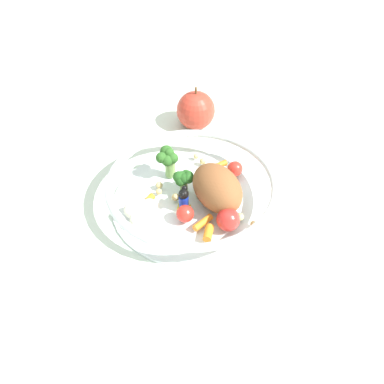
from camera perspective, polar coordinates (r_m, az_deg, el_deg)
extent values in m
plane|color=silver|center=(0.72, 0.22, -0.73)|extent=(2.40, 2.40, 0.00)
cylinder|color=white|center=(0.71, 0.00, -1.28)|extent=(0.24, 0.24, 0.01)
torus|color=white|center=(0.68, 0.00, 1.07)|extent=(0.25, 0.25, 0.01)
ellipsoid|color=brown|center=(0.68, 3.09, 0.47)|extent=(0.10, 0.08, 0.06)
cylinder|color=#7FAD5B|center=(0.71, -1.01, 0.61)|extent=(0.01, 0.01, 0.02)
sphere|color=#23561E|center=(0.70, -1.30, 1.99)|extent=(0.01, 0.01, 0.01)
sphere|color=#23561E|center=(0.70, -1.64, 1.84)|extent=(0.02, 0.02, 0.02)
sphere|color=#23561E|center=(0.70, -1.41, 1.35)|extent=(0.02, 0.02, 0.02)
sphere|color=#23561E|center=(0.69, -0.94, 1.63)|extent=(0.02, 0.02, 0.02)
sphere|color=#23561E|center=(0.69, -0.44, 1.69)|extent=(0.02, 0.02, 0.02)
sphere|color=#23561E|center=(0.70, -0.56, 1.95)|extent=(0.01, 0.01, 0.01)
sphere|color=#23561E|center=(0.70, -0.84, 2.14)|extent=(0.01, 0.01, 0.01)
cylinder|color=#7FAD5B|center=(0.73, -2.96, 2.77)|extent=(0.02, 0.02, 0.03)
sphere|color=#2D6023|center=(0.72, -3.44, 4.77)|extent=(0.02, 0.02, 0.02)
sphere|color=#2D6023|center=(0.71, -3.75, 4.19)|extent=(0.02, 0.02, 0.02)
sphere|color=#2D6023|center=(0.71, -3.02, 3.83)|extent=(0.02, 0.02, 0.02)
sphere|color=#2D6023|center=(0.72, -2.39, 4.11)|extent=(0.02, 0.02, 0.02)
sphere|color=#2D6023|center=(0.72, -2.73, 4.85)|extent=(0.02, 0.02, 0.02)
sphere|color=silver|center=(0.67, -6.44, -1.90)|extent=(0.03, 0.03, 0.03)
sphere|color=silver|center=(0.67, -7.19, -2.16)|extent=(0.03, 0.03, 0.03)
sphere|color=silver|center=(0.67, -6.61, -3.25)|extent=(0.03, 0.03, 0.03)
sphere|color=silver|center=(0.67, -5.97, -2.36)|extent=(0.02, 0.02, 0.02)
sphere|color=silver|center=(0.67, -5.89, -2.37)|extent=(0.03, 0.03, 0.03)
sphere|color=silver|center=(0.67, -5.22, -1.81)|extent=(0.02, 0.02, 0.02)
sphere|color=silver|center=(0.68, -5.98, -1.99)|extent=(0.02, 0.02, 0.02)
cube|color=yellow|center=(0.69, -1.00, -1.91)|extent=(0.02, 0.02, 0.00)
cylinder|color=#1933B2|center=(0.68, -1.01, -1.22)|extent=(0.02, 0.02, 0.02)
sphere|color=black|center=(0.67, -1.03, -0.24)|extent=(0.02, 0.02, 0.02)
sphere|color=black|center=(0.67, -0.92, 0.46)|extent=(0.01, 0.01, 0.01)
sphere|color=black|center=(0.66, -1.15, -0.29)|extent=(0.01, 0.01, 0.01)
cylinder|color=orange|center=(0.65, 2.02, -5.01)|extent=(0.03, 0.03, 0.01)
cylinder|color=orange|center=(0.70, -5.41, -1.08)|extent=(0.02, 0.03, 0.01)
cylinder|color=orange|center=(0.76, 3.22, 3.24)|extent=(0.01, 0.03, 0.01)
cylinder|color=orange|center=(0.67, 1.33, -3.74)|extent=(0.01, 0.03, 0.01)
sphere|color=red|center=(0.66, 4.42, -3.37)|extent=(0.03, 0.03, 0.03)
sphere|color=red|center=(0.67, -0.84, -2.66)|extent=(0.03, 0.03, 0.03)
sphere|color=red|center=(0.74, 5.27, 2.84)|extent=(0.02, 0.02, 0.02)
sphere|color=tan|center=(0.67, 7.49, -3.86)|extent=(0.01, 0.01, 0.01)
sphere|color=#D1B775|center=(0.76, 1.32, 3.77)|extent=(0.01, 0.01, 0.01)
sphere|color=#D1B775|center=(0.71, -4.06, 0.05)|extent=(0.01, 0.01, 0.01)
sphere|color=#D1B775|center=(0.72, -4.01, 0.84)|extent=(0.01, 0.01, 0.01)
sphere|color=tan|center=(0.71, 0.67, 0.41)|extent=(0.01, 0.01, 0.01)
sphere|color=#D1B775|center=(0.68, 5.84, -3.03)|extent=(0.01, 0.01, 0.01)
sphere|color=tan|center=(0.70, -2.04, -0.64)|extent=(0.01, 0.01, 0.01)
sphere|color=#D1B775|center=(0.77, 0.51, 4.39)|extent=(0.01, 0.01, 0.01)
sphere|color=#BC3828|center=(0.84, 0.46, 9.93)|extent=(0.07, 0.07, 0.07)
cylinder|color=brown|center=(0.82, 0.48, 12.27)|extent=(0.00, 0.00, 0.01)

